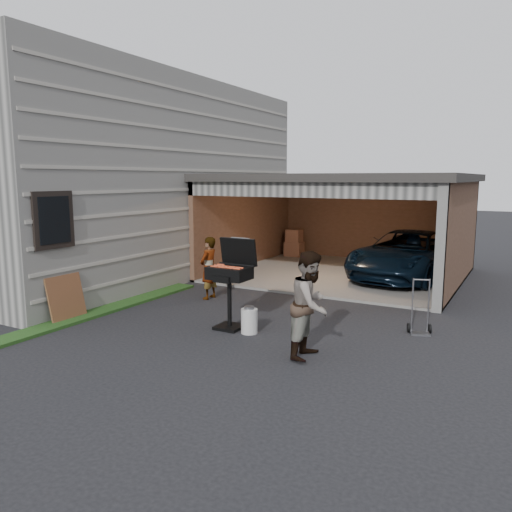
# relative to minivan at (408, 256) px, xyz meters

# --- Properties ---
(ground) EXTENTS (80.00, 80.00, 0.00)m
(ground) POSITION_rel_minivan_xyz_m (-2.57, -6.76, -0.64)
(ground) COLOR black
(ground) RESTS_ON ground
(house) EXTENTS (7.00, 11.00, 5.50)m
(house) POSITION_rel_minivan_xyz_m (-8.57, -2.76, 2.11)
(house) COLOR #474744
(house) RESTS_ON ground
(groundcover_strip) EXTENTS (0.50, 8.00, 0.06)m
(groundcover_strip) POSITION_rel_minivan_xyz_m (-4.82, -7.76, -0.61)
(groundcover_strip) COLOR #193814
(groundcover_strip) RESTS_ON ground
(garage) EXTENTS (6.80, 6.30, 2.90)m
(garage) POSITION_rel_minivan_xyz_m (-1.81, 0.04, 1.22)
(garage) COLOR #605E59
(garage) RESTS_ON ground
(minivan) EXTENTS (2.75, 4.89, 1.29)m
(minivan) POSITION_rel_minivan_xyz_m (0.00, 0.00, 0.00)
(minivan) COLOR black
(minivan) RESTS_ON ground
(woman) EXTENTS (0.35, 0.53, 1.45)m
(woman) POSITION_rel_minivan_xyz_m (-3.54, -4.56, 0.08)
(woman) COLOR silver
(woman) RESTS_ON ground
(man) EXTENTS (0.65, 0.83, 1.68)m
(man) POSITION_rel_minivan_xyz_m (0.03, -6.96, 0.20)
(man) COLOR #45221B
(man) RESTS_ON ground
(bbq_grill) EXTENTS (0.75, 0.66, 1.68)m
(bbq_grill) POSITION_rel_minivan_xyz_m (-1.86, -6.27, 0.35)
(bbq_grill) COLOR black
(bbq_grill) RESTS_ON ground
(propane_tank) EXTENTS (0.33, 0.33, 0.45)m
(propane_tank) POSITION_rel_minivan_xyz_m (-1.40, -6.38, -0.42)
(propane_tank) COLOR silver
(propane_tank) RESTS_ON ground
(plywood_panel) EXTENTS (0.23, 0.82, 0.91)m
(plywood_panel) POSITION_rel_minivan_xyz_m (-4.97, -7.43, -0.19)
(plywood_panel) COLOR brown
(plywood_panel) RESTS_ON ground
(hand_truck) EXTENTS (0.45, 0.41, 1.01)m
(hand_truck) POSITION_rel_minivan_xyz_m (1.31, -4.89, -0.45)
(hand_truck) COLOR slate
(hand_truck) RESTS_ON ground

